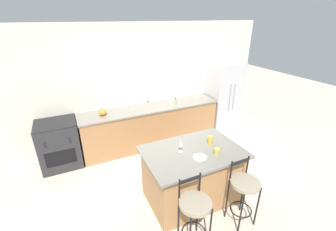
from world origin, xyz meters
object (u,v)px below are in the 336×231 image
at_px(wine_glass, 181,143).
at_px(tumbler_cup, 210,140).
at_px(bar_stool_far, 244,189).
at_px(oven_range, 59,144).
at_px(soap_bottle, 176,101).
at_px(dinner_plate, 200,157).
at_px(bar_stool_near, 195,210).
at_px(coffee_mug, 217,151).
at_px(pumpkin_decoration, 103,112).
at_px(refrigerator, 223,97).

height_order(wine_glass, tumbler_cup, wine_glass).
height_order(bar_stool_far, tumbler_cup, tumbler_cup).
height_order(oven_range, soap_bottle, soap_bottle).
xyz_separation_m(dinner_plate, tumbler_cup, (0.36, 0.26, 0.06)).
bearing_deg(soap_bottle, bar_stool_near, -111.91).
distance_m(coffee_mug, pumpkin_decoration, 2.48).
height_order(refrigerator, coffee_mug, refrigerator).
bearing_deg(bar_stool_near, bar_stool_far, 1.56).
xyz_separation_m(oven_range, bar_stool_far, (2.32, -2.64, 0.12)).
bearing_deg(oven_range, wine_glass, -47.03).
height_order(wine_glass, coffee_mug, wine_glass).
relative_size(pumpkin_decoration, soap_bottle, 0.94).
bearing_deg(refrigerator, tumbler_cup, -132.52).
relative_size(refrigerator, coffee_mug, 15.21).
xyz_separation_m(bar_stool_far, dinner_plate, (-0.41, 0.52, 0.33)).
bearing_deg(dinner_plate, bar_stool_near, -126.57).
bearing_deg(bar_stool_near, dinner_plate, 53.43).
bearing_deg(soap_bottle, dinner_plate, -107.22).
height_order(bar_stool_near, pumpkin_decoration, pumpkin_decoration).
relative_size(bar_stool_near, pumpkin_decoration, 6.35).
bearing_deg(tumbler_cup, bar_stool_far, -86.20).
relative_size(dinner_plate, tumbler_cup, 1.52).
bearing_deg(dinner_plate, oven_range, 132.06).
relative_size(coffee_mug, soap_bottle, 0.69).
bearing_deg(pumpkin_decoration, wine_glass, -65.72).
xyz_separation_m(refrigerator, tumbler_cup, (-1.69, -1.85, 0.10)).
height_order(bar_stool_near, wine_glass, wine_glass).
bearing_deg(coffee_mug, bar_stool_near, -142.92).
relative_size(tumbler_cup, pumpkin_decoration, 0.85).
relative_size(dinner_plate, soap_bottle, 1.23).
height_order(oven_range, dinner_plate, oven_range).
bearing_deg(oven_range, soap_bottle, -2.33).
xyz_separation_m(dinner_plate, soap_bottle, (0.62, 2.01, 0.09)).
xyz_separation_m(wine_glass, coffee_mug, (0.45, -0.29, -0.10)).
bearing_deg(bar_stool_near, oven_range, 119.45).
bearing_deg(bar_stool_near, refrigerator, 47.25).
distance_m(oven_range, coffee_mug, 3.10).
distance_m(coffee_mug, tumbler_cup, 0.31).
bearing_deg(soap_bottle, coffee_mug, -99.71).
height_order(dinner_plate, wine_glass, wine_glass).
bearing_deg(refrigerator, oven_range, 179.96).
distance_m(bar_stool_far, pumpkin_decoration, 3.00).
bearing_deg(dinner_plate, bar_stool_far, -52.01).
relative_size(oven_range, wine_glass, 4.38).
bearing_deg(pumpkin_decoration, bar_stool_far, -61.57).
bearing_deg(bar_stool_far, bar_stool_near, -178.44).
relative_size(bar_stool_far, coffee_mug, 8.72).
bearing_deg(wine_glass, bar_stool_far, -53.05).
bearing_deg(wine_glass, tumbler_cup, 0.40).
xyz_separation_m(bar_stool_near, bar_stool_far, (0.81, 0.02, 0.00)).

